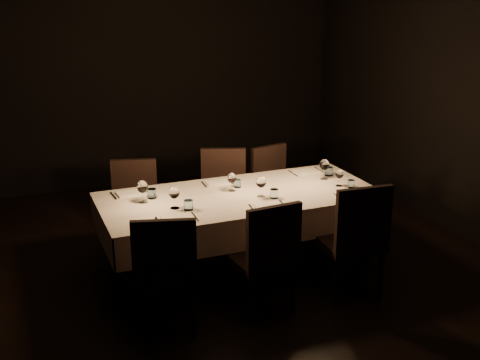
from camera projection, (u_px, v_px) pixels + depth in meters
name	position (u px, v px, depth m)	size (l,w,h in m)	color
room	(240.00, 115.00, 5.22)	(5.01, 6.01, 3.01)	black
dining_table	(240.00, 202.00, 5.47)	(2.52, 1.12, 0.76)	black
chair_near_left	(166.00, 269.00, 4.51)	(0.58, 0.58, 0.98)	black
place_setting_near_left	(178.00, 203.00, 5.00)	(0.36, 0.42, 0.20)	silver
chair_near_center	(266.00, 253.00, 4.79)	(0.50, 0.50, 0.97)	black
place_setting_near_center	(266.00, 192.00, 5.29)	(0.35, 0.41, 0.19)	silver
chair_near_right	(355.00, 236.00, 5.05)	(0.53, 0.53, 1.03)	black
place_setting_near_right	(345.00, 182.00, 5.57)	(0.31, 0.39, 0.17)	silver
chair_far_left	(135.00, 203.00, 5.95)	(0.55, 0.55, 0.93)	black
place_setting_far_left	(141.00, 191.00, 5.31)	(0.37, 0.42, 0.20)	silver
chair_far_center	(224.00, 192.00, 6.21)	(0.59, 0.59, 0.97)	black
place_setting_far_center	(229.00, 181.00, 5.61)	(0.32, 0.40, 0.17)	silver
chair_far_right	(274.00, 184.00, 6.53)	(0.52, 0.52, 0.92)	black
place_setting_far_right	(320.00, 169.00, 5.95)	(0.36, 0.42, 0.20)	silver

